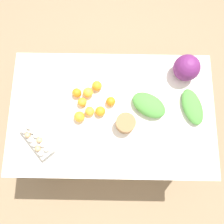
# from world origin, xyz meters

# --- Properties ---
(ground_plane) EXTENTS (8.00, 8.00, 0.00)m
(ground_plane) POSITION_xyz_m (0.00, 0.00, 0.00)
(ground_plane) COLOR #937A5B
(dining_table) EXTENTS (1.49, 0.92, 0.76)m
(dining_table) POSITION_xyz_m (0.00, 0.00, 0.67)
(dining_table) COLOR silver
(dining_table) RESTS_ON ground_plane
(cabbage_purple) EXTENTS (0.19, 0.19, 0.19)m
(cabbage_purple) POSITION_xyz_m (0.53, 0.31, 0.86)
(cabbage_purple) COLOR #6B2366
(cabbage_purple) RESTS_ON dining_table
(egg_carton) EXTENTS (0.25, 0.27, 0.09)m
(egg_carton) POSITION_xyz_m (-0.51, -0.21, 0.81)
(egg_carton) COLOR #A8A8A3
(egg_carton) RESTS_ON dining_table
(paper_bag) EXTENTS (0.14, 0.14, 0.10)m
(paper_bag) POSITION_xyz_m (0.09, -0.09, 0.81)
(paper_bag) COLOR #997047
(paper_bag) RESTS_ON dining_table
(greens_bunch_kale) EXTENTS (0.20, 0.29, 0.06)m
(greens_bunch_kale) POSITION_xyz_m (0.57, 0.04, 0.80)
(greens_bunch_kale) COLOR #4C933D
(greens_bunch_kale) RESTS_ON dining_table
(greens_bunch_chard) EXTENTS (0.30, 0.27, 0.08)m
(greens_bunch_chard) POSITION_xyz_m (0.26, 0.05, 0.80)
(greens_bunch_chard) COLOR #4C933D
(greens_bunch_chard) RESTS_ON dining_table
(orange_0) EXTENTS (0.07, 0.07, 0.07)m
(orange_0) POSITION_xyz_m (-0.21, 0.07, 0.80)
(orange_0) COLOR orange
(orange_0) RESTS_ON dining_table
(orange_1) EXTENTS (0.07, 0.07, 0.07)m
(orange_1) POSITION_xyz_m (-0.11, 0.19, 0.80)
(orange_1) COLOR orange
(orange_1) RESTS_ON dining_table
(orange_2) EXTENTS (0.07, 0.07, 0.07)m
(orange_2) POSITION_xyz_m (-0.08, -0.00, 0.80)
(orange_2) COLOR orange
(orange_2) RESTS_ON dining_table
(orange_3) EXTENTS (0.08, 0.08, 0.08)m
(orange_3) POSITION_xyz_m (-0.23, -0.04, 0.80)
(orange_3) COLOR orange
(orange_3) RESTS_ON dining_table
(orange_4) EXTENTS (0.07, 0.07, 0.07)m
(orange_4) POSITION_xyz_m (-0.17, 0.14, 0.80)
(orange_4) COLOR #F9A833
(orange_4) RESTS_ON dining_table
(orange_5) EXTENTS (0.07, 0.07, 0.07)m
(orange_5) POSITION_xyz_m (-0.26, 0.13, 0.80)
(orange_5) COLOR orange
(orange_5) RESTS_ON dining_table
(orange_6) EXTENTS (0.07, 0.07, 0.07)m
(orange_6) POSITION_xyz_m (-0.01, 0.07, 0.80)
(orange_6) COLOR orange
(orange_6) RESTS_ON dining_table
(orange_7) EXTENTS (0.07, 0.07, 0.07)m
(orange_7) POSITION_xyz_m (-0.16, -0.00, 0.80)
(orange_7) COLOR #F9A833
(orange_7) RESTS_ON dining_table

